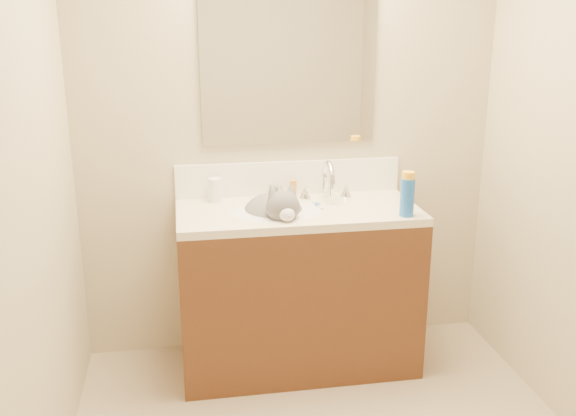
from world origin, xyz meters
name	(u,v)px	position (x,y,z in m)	size (l,w,h in m)	color
room_shell	(354,111)	(0.00, 0.00, 1.49)	(2.24, 2.54, 2.52)	tan
vanity_cabinet	(298,291)	(0.00, 0.97, 0.41)	(1.20, 0.55, 0.82)	#4B2814
counter_slab	(298,212)	(0.00, 0.97, 0.84)	(1.20, 0.55, 0.04)	beige
basin	(275,225)	(-0.12, 0.94, 0.79)	(0.45, 0.36, 0.14)	white
faucet	(328,183)	(0.18, 1.11, 0.95)	(0.28, 0.20, 0.21)	silver
cat	(276,215)	(-0.12, 0.96, 0.84)	(0.39, 0.45, 0.33)	#595659
backsplash	(289,178)	(0.00, 1.24, 0.95)	(1.20, 0.02, 0.18)	white
mirror	(289,65)	(0.00, 1.24, 1.54)	(0.90, 0.02, 0.80)	white
pill_bottle	(215,190)	(-0.40, 1.17, 0.92)	(0.07, 0.07, 0.12)	white
pill_label	(215,193)	(-0.40, 1.17, 0.90)	(0.06, 0.06, 0.04)	#DA5D24
silver_jar	(277,192)	(-0.08, 1.18, 0.89)	(0.06, 0.06, 0.07)	#B7B7BC
amber_bottle	(293,189)	(0.01, 1.19, 0.90)	(0.04, 0.04, 0.09)	orange
toothbrush	(318,205)	(0.10, 1.00, 0.86)	(0.01, 0.14, 0.01)	white
toothbrush_head	(318,204)	(0.10, 1.00, 0.87)	(0.02, 0.03, 0.02)	#5F86CA
spray_can	(407,197)	(0.49, 0.77, 0.95)	(0.07, 0.07, 0.18)	blue
spray_cap	(408,176)	(0.49, 0.77, 1.06)	(0.06, 0.06, 0.04)	yellow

